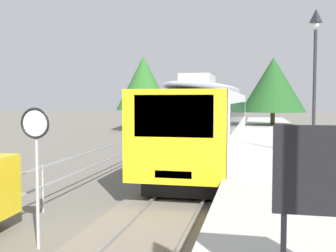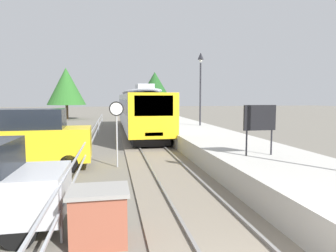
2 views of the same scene
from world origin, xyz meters
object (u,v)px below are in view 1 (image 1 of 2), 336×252
(commuter_train, at_px, (211,117))
(speed_limit_sign, at_px, (36,142))
(platform_notice_board, at_px, (335,177))
(platform_lamp_mid_platform, at_px, (315,54))

(commuter_train, xyz_separation_m, speed_limit_sign, (-2.06, -12.51, -0.02))
(platform_notice_board, distance_m, speed_limit_sign, 5.77)
(speed_limit_sign, bearing_deg, platform_lamp_mid_platform, 54.03)
(commuter_train, distance_m, platform_notice_board, 15.73)
(platform_lamp_mid_platform, distance_m, speed_limit_sign, 10.97)
(platform_lamp_mid_platform, distance_m, platform_notice_board, 11.93)
(platform_lamp_mid_platform, bearing_deg, platform_notice_board, -96.48)
(commuter_train, bearing_deg, platform_notice_board, -79.38)
(commuter_train, height_order, platform_notice_board, commuter_train)
(commuter_train, xyz_separation_m, platform_notice_board, (2.90, -15.47, 0.04))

